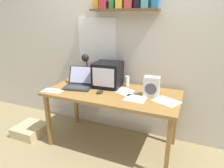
{
  "coord_description": "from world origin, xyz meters",
  "views": [
    {
      "loc": [
        0.89,
        -2.1,
        1.61
      ],
      "look_at": [
        0.0,
        0.0,
        0.85
      ],
      "focal_mm": 32.0,
      "sensor_mm": 36.0,
      "label": 1
    }
  ],
  "objects_px": {
    "corner_desk": "(112,96)",
    "printed_handout": "(125,91)",
    "laptop": "(79,82)",
    "juice_glass": "(127,82)",
    "open_notebook": "(135,99)",
    "floor_cushion": "(30,130)",
    "space_heater": "(152,87)",
    "loose_paper_near_monitor": "(167,101)",
    "desk_lamp": "(86,62)",
    "crt_monitor": "(108,75)",
    "computer_mouse": "(100,92)",
    "loose_paper_near_laptop": "(53,91)"
  },
  "relations": [
    {
      "from": "computer_mouse",
      "to": "open_notebook",
      "type": "height_order",
      "value": "computer_mouse"
    },
    {
      "from": "corner_desk",
      "to": "desk_lamp",
      "type": "bearing_deg",
      "value": 155.79
    },
    {
      "from": "printed_handout",
      "to": "floor_cushion",
      "type": "distance_m",
      "value": 1.53
    },
    {
      "from": "corner_desk",
      "to": "printed_handout",
      "type": "distance_m",
      "value": 0.17
    },
    {
      "from": "laptop",
      "to": "loose_paper_near_laptop",
      "type": "xyz_separation_m",
      "value": [
        -0.21,
        -0.28,
        -0.06
      ]
    },
    {
      "from": "desk_lamp",
      "to": "space_heater",
      "type": "height_order",
      "value": "desk_lamp"
    },
    {
      "from": "printed_handout",
      "to": "floor_cushion",
      "type": "xyz_separation_m",
      "value": [
        -1.33,
        -0.31,
        -0.68
      ]
    },
    {
      "from": "laptop",
      "to": "floor_cushion",
      "type": "distance_m",
      "value": 1.06
    },
    {
      "from": "juice_glass",
      "to": "space_heater",
      "type": "bearing_deg",
      "value": -31.29
    },
    {
      "from": "desk_lamp",
      "to": "open_notebook",
      "type": "distance_m",
      "value": 0.91
    },
    {
      "from": "crt_monitor",
      "to": "laptop",
      "type": "relative_size",
      "value": 0.88
    },
    {
      "from": "laptop",
      "to": "space_heater",
      "type": "relative_size",
      "value": 1.77
    },
    {
      "from": "computer_mouse",
      "to": "printed_handout",
      "type": "xyz_separation_m",
      "value": [
        0.26,
        0.17,
        -0.01
      ]
    },
    {
      "from": "loose_paper_near_monitor",
      "to": "loose_paper_near_laptop",
      "type": "relative_size",
      "value": 1.23
    },
    {
      "from": "space_heater",
      "to": "loose_paper_near_laptop",
      "type": "xyz_separation_m",
      "value": [
        -1.16,
        -0.3,
        -0.11
      ]
    },
    {
      "from": "open_notebook",
      "to": "floor_cushion",
      "type": "xyz_separation_m",
      "value": [
        -1.51,
        -0.14,
        -0.68
      ]
    },
    {
      "from": "corner_desk",
      "to": "printed_handout",
      "type": "xyz_separation_m",
      "value": [
        0.14,
        0.07,
        0.06
      ]
    },
    {
      "from": "crt_monitor",
      "to": "loose_paper_near_monitor",
      "type": "relative_size",
      "value": 1.1
    },
    {
      "from": "printed_handout",
      "to": "floor_cushion",
      "type": "bearing_deg",
      "value": -167.03
    },
    {
      "from": "corner_desk",
      "to": "laptop",
      "type": "relative_size",
      "value": 3.94
    },
    {
      "from": "loose_paper_near_monitor",
      "to": "loose_paper_near_laptop",
      "type": "distance_m",
      "value": 1.36
    },
    {
      "from": "juice_glass",
      "to": "floor_cushion",
      "type": "relative_size",
      "value": 0.35
    },
    {
      "from": "laptop",
      "to": "open_notebook",
      "type": "distance_m",
      "value": 0.81
    },
    {
      "from": "laptop",
      "to": "loose_paper_near_monitor",
      "type": "distance_m",
      "value": 1.14
    },
    {
      "from": "space_heater",
      "to": "loose_paper_near_monitor",
      "type": "height_order",
      "value": "space_heater"
    },
    {
      "from": "computer_mouse",
      "to": "desk_lamp",
      "type": "bearing_deg",
      "value": 139.02
    },
    {
      "from": "crt_monitor",
      "to": "loose_paper_near_laptop",
      "type": "relative_size",
      "value": 1.36
    },
    {
      "from": "space_heater",
      "to": "corner_desk",
      "type": "bearing_deg",
      "value": -176.89
    },
    {
      "from": "crt_monitor",
      "to": "laptop",
      "type": "distance_m",
      "value": 0.39
    },
    {
      "from": "laptop",
      "to": "juice_glass",
      "type": "height_order",
      "value": "laptop"
    },
    {
      "from": "laptop",
      "to": "computer_mouse",
      "type": "height_order",
      "value": "laptop"
    },
    {
      "from": "corner_desk",
      "to": "juice_glass",
      "type": "distance_m",
      "value": 0.32
    },
    {
      "from": "laptop",
      "to": "desk_lamp",
      "type": "relative_size",
      "value": 1.03
    },
    {
      "from": "desk_lamp",
      "to": "loose_paper_near_monitor",
      "type": "bearing_deg",
      "value": -25.87
    },
    {
      "from": "corner_desk",
      "to": "floor_cushion",
      "type": "height_order",
      "value": "corner_desk"
    },
    {
      "from": "corner_desk",
      "to": "loose_paper_near_laptop",
      "type": "bearing_deg",
      "value": -159.6
    },
    {
      "from": "juice_glass",
      "to": "printed_handout",
      "type": "height_order",
      "value": "juice_glass"
    },
    {
      "from": "desk_lamp",
      "to": "juice_glass",
      "type": "distance_m",
      "value": 0.63
    },
    {
      "from": "loose_paper_near_monitor",
      "to": "loose_paper_near_laptop",
      "type": "bearing_deg",
      "value": -171.15
    },
    {
      "from": "juice_glass",
      "to": "loose_paper_near_monitor",
      "type": "height_order",
      "value": "juice_glass"
    },
    {
      "from": "loose_paper_near_monitor",
      "to": "open_notebook",
      "type": "height_order",
      "value": "same"
    },
    {
      "from": "computer_mouse",
      "to": "floor_cushion",
      "type": "bearing_deg",
      "value": -172.71
    },
    {
      "from": "computer_mouse",
      "to": "floor_cushion",
      "type": "height_order",
      "value": "computer_mouse"
    },
    {
      "from": "space_heater",
      "to": "computer_mouse",
      "type": "relative_size",
      "value": 1.98
    },
    {
      "from": "computer_mouse",
      "to": "open_notebook",
      "type": "bearing_deg",
      "value": -0.12
    },
    {
      "from": "crt_monitor",
      "to": "computer_mouse",
      "type": "relative_size",
      "value": 3.09
    },
    {
      "from": "printed_handout",
      "to": "floor_cushion",
      "type": "height_order",
      "value": "printed_handout"
    },
    {
      "from": "laptop",
      "to": "printed_handout",
      "type": "xyz_separation_m",
      "value": [
        0.62,
        0.04,
        -0.06
      ]
    },
    {
      "from": "space_heater",
      "to": "open_notebook",
      "type": "relative_size",
      "value": 0.99
    },
    {
      "from": "desk_lamp",
      "to": "computer_mouse",
      "type": "distance_m",
      "value": 0.56
    }
  ]
}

